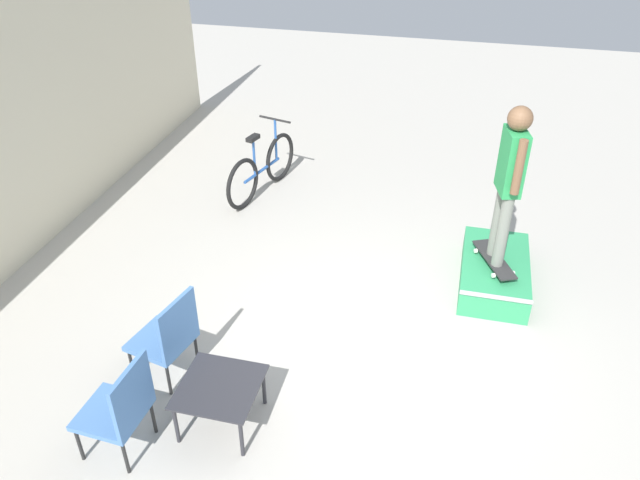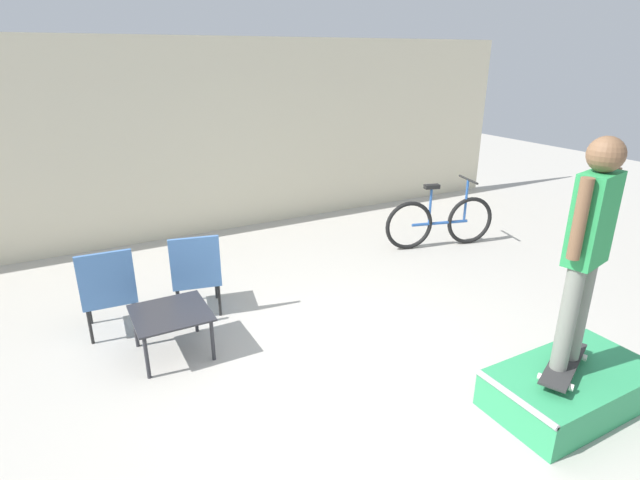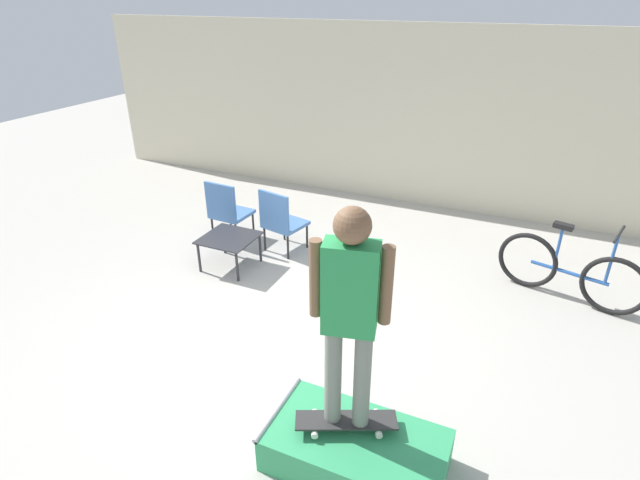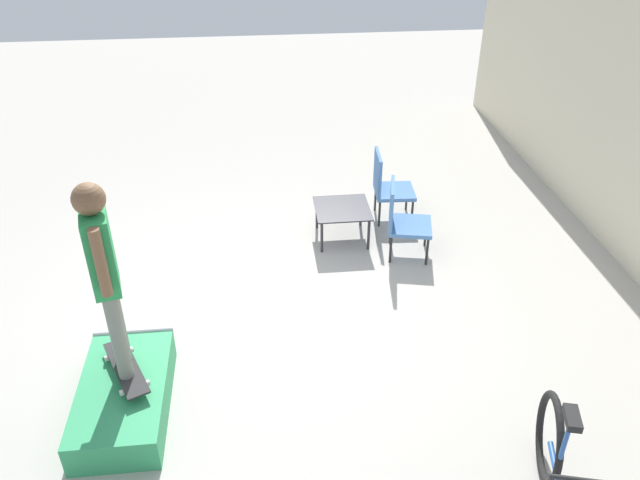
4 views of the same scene
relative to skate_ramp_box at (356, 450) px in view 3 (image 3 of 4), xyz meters
name	(u,v)px [view 3 (image 3 of 4)]	position (x,y,z in m)	size (l,w,h in m)	color
ground_plane	(271,336)	(-1.44, 1.19, -0.16)	(24.00, 24.00, 0.00)	#B7B2A8
house_wall_back	(396,117)	(-1.44, 5.67, 1.34)	(12.00, 0.06, 3.00)	beige
skate_ramp_box	(356,450)	(0.00, 0.00, 0.00)	(1.42, 0.76, 0.35)	#339E60
skateboard_on_ramp	(346,421)	(-0.10, 0.04, 0.24)	(0.81, 0.51, 0.07)	#2D2D2D
person_skater	(350,305)	(-0.10, 0.04, 1.33)	(0.56, 0.28, 1.81)	gray
coffee_table	(229,241)	(-2.71, 2.34, 0.23)	(0.70, 0.69, 0.45)	#2D2D33
patio_chair_left	(227,209)	(-3.18, 3.01, 0.35)	(0.55, 0.55, 0.96)	black
patio_chair_right	(281,220)	(-2.28, 3.01, 0.35)	(0.62, 0.62, 0.96)	black
bicycle	(569,271)	(1.50, 3.34, 0.23)	(1.69, 0.61, 1.03)	black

